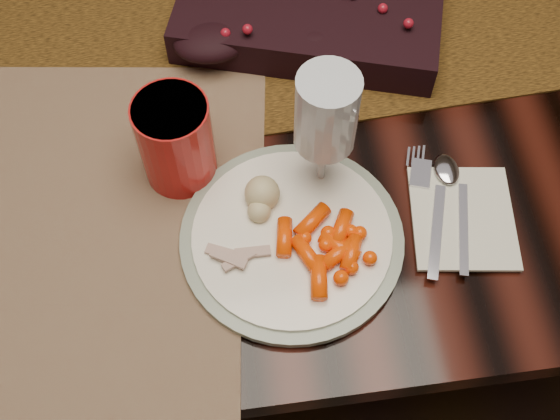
{
  "coord_description": "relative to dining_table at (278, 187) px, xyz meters",
  "views": [
    {
      "loc": [
        -0.09,
        -0.69,
        1.5
      ],
      "look_at": [
        -0.03,
        -0.29,
        0.8
      ],
      "focal_mm": 45.0,
      "sensor_mm": 36.0,
      "label": 1
    }
  ],
  "objects": [
    {
      "name": "spoon",
      "position": [
        0.18,
        -0.3,
        0.39
      ],
      "size": [
        0.07,
        0.16,
        0.0
      ],
      "primitive_type": null,
      "rotation": [
        0.0,
        0.0,
        -0.25
      ],
      "color": "#A7A8C3",
      "rests_on": "napkin"
    },
    {
      "name": "table_runner",
      "position": [
        0.05,
        0.05,
        0.38
      ],
      "size": [
        1.92,
        0.49,
        0.0
      ],
      "primitive_type": "cube",
      "rotation": [
        0.0,
        0.0,
        0.05
      ],
      "color": "#422907",
      "rests_on": "dining_table"
    },
    {
      "name": "dinner_plate",
      "position": [
        -0.02,
        -0.31,
        0.39
      ],
      "size": [
        0.31,
        0.31,
        0.01
      ],
      "primitive_type": "cylinder",
      "rotation": [
        0.0,
        0.0,
        0.19
      ],
      "color": "white",
      "rests_on": "placemat_main"
    },
    {
      "name": "baby_carrots",
      "position": [
        0.01,
        -0.34,
        0.4
      ],
      "size": [
        0.12,
        0.1,
        0.02
      ],
      "primitive_type": null,
      "rotation": [
        0.0,
        0.0,
        0.07
      ],
      "color": "#FF4201",
      "rests_on": "dinner_plate"
    },
    {
      "name": "turkey_shreds",
      "position": [
        -0.09,
        -0.33,
        0.4
      ],
      "size": [
        0.08,
        0.07,
        0.02
      ],
      "primitive_type": null,
      "rotation": [
        0.0,
        0.0,
        0.06
      ],
      "color": "tan",
      "rests_on": "dinner_plate"
    },
    {
      "name": "fork",
      "position": [
        0.15,
        -0.3,
        0.39
      ],
      "size": [
        0.08,
        0.17,
        0.0
      ],
      "primitive_type": null,
      "rotation": [
        0.0,
        0.0,
        -0.32
      ],
      "color": "#BBBAC6",
      "rests_on": "napkin"
    },
    {
      "name": "floor",
      "position": [
        0.0,
        0.0,
        -0.38
      ],
      "size": [
        5.0,
        5.0,
        0.0
      ],
      "primitive_type": "plane",
      "color": "black",
      "rests_on": "ground"
    },
    {
      "name": "wine_glass",
      "position": [
        0.02,
        -0.23,
        0.47
      ],
      "size": [
        0.09,
        0.09,
        0.2
      ],
      "primitive_type": null,
      "rotation": [
        0.0,
        0.0,
        -0.29
      ],
      "color": "silver",
      "rests_on": "dining_table"
    },
    {
      "name": "mashed_potatoes",
      "position": [
        -0.05,
        -0.26,
        0.41
      ],
      "size": [
        0.08,
        0.07,
        0.04
      ],
      "primitive_type": null,
      "rotation": [
        0.0,
        0.0,
        0.16
      ],
      "color": "beige",
      "rests_on": "dinner_plate"
    },
    {
      "name": "napkin",
      "position": [
        0.19,
        -0.31,
        0.38
      ],
      "size": [
        0.14,
        0.16,
        0.0
      ],
      "primitive_type": "cube",
      "rotation": [
        0.0,
        0.0,
        -0.14
      ],
      "color": "silver",
      "rests_on": "placemat_main"
    },
    {
      "name": "placemat_main",
      "position": [
        -0.28,
        -0.18,
        0.38
      ],
      "size": [
        0.53,
        0.42,
        0.0
      ],
      "primitive_type": "cube",
      "rotation": [
        0.0,
        0.0,
        -0.14
      ],
      "color": "brown",
      "rests_on": "dining_table"
    },
    {
      "name": "dining_table",
      "position": [
        0.0,
        0.0,
        0.0
      ],
      "size": [
        1.8,
        1.0,
        0.75
      ],
      "primitive_type": "cube",
      "color": "black",
      "rests_on": "floor"
    },
    {
      "name": "placemat_second",
      "position": [
        -0.32,
        -0.33,
        0.38
      ],
      "size": [
        0.51,
        0.4,
        0.0
      ],
      "primitive_type": "cube",
      "rotation": [
        0.0,
        0.0,
        -0.11
      ],
      "color": "brown",
      "rests_on": "dining_table"
    },
    {
      "name": "centerpiece",
      "position": [
        0.05,
        0.03,
        0.41
      ],
      "size": [
        0.4,
        0.29,
        0.07
      ],
      "primitive_type": null,
      "rotation": [
        0.0,
        0.0,
        -0.3
      ],
      "color": "black",
      "rests_on": "table_runner"
    },
    {
      "name": "red_cup",
      "position": [
        -0.15,
        -0.19,
        0.44
      ],
      "size": [
        0.1,
        0.1,
        0.12
      ],
      "primitive_type": "cylinder",
      "rotation": [
        0.0,
        0.0,
        0.07
      ],
      "color": "#B41714",
      "rests_on": "placemat_main"
    }
  ]
}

